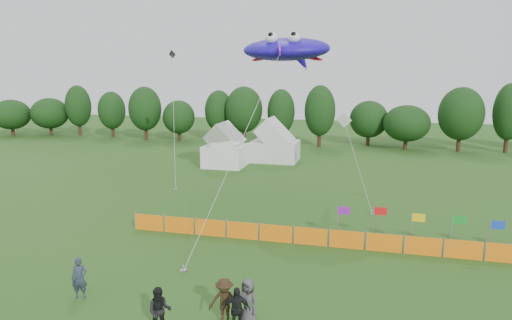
% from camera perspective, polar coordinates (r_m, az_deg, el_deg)
% --- Properties ---
extents(ground, '(160.00, 160.00, 0.00)m').
position_cam_1_polar(ground, '(19.61, -4.55, -18.40)').
color(ground, '#234C16').
rests_on(ground, ground).
extents(treeline, '(104.57, 8.78, 8.36)m').
position_cam_1_polar(treeline, '(61.48, 10.49, 5.53)').
color(treeline, '#382314').
rests_on(treeline, ground).
extents(tent_left, '(4.17, 4.17, 3.68)m').
position_cam_1_polar(tent_left, '(47.69, -3.85, 1.41)').
color(tent_left, white).
rests_on(tent_left, ground).
extents(tent_right, '(5.17, 4.13, 3.65)m').
position_cam_1_polar(tent_right, '(50.51, 2.39, 1.93)').
color(tent_right, silver).
rests_on(tent_right, ground).
extents(barrier_fence, '(21.90, 0.06, 1.00)m').
position_cam_1_polar(barrier_fence, '(26.27, 6.83, -9.48)').
color(barrier_fence, orange).
rests_on(barrier_fence, ground).
extents(flag_row, '(10.73, 0.75, 2.21)m').
position_cam_1_polar(flag_row, '(26.72, 21.23, -7.70)').
color(flag_row, gray).
rests_on(flag_row, ground).
extents(spectator_a, '(0.76, 0.61, 1.81)m').
position_cam_1_polar(spectator_a, '(21.58, -21.21, -13.60)').
color(spectator_a, '#293145').
rests_on(spectator_a, ground).
extents(spectator_b, '(1.07, 0.96, 1.82)m').
position_cam_1_polar(spectator_b, '(18.09, -11.95, -17.99)').
color(spectator_b, black).
rests_on(spectator_b, ground).
extents(spectator_c, '(1.30, 0.84, 1.89)m').
position_cam_1_polar(spectator_c, '(18.31, -3.96, -17.26)').
color(spectator_c, black).
rests_on(spectator_c, ground).
extents(spectator_d, '(1.12, 0.70, 1.78)m').
position_cam_1_polar(spectator_d, '(17.87, -2.46, -18.20)').
color(spectator_d, black).
rests_on(spectator_d, ground).
extents(spectator_e, '(1.10, 0.93, 1.90)m').
position_cam_1_polar(spectator_e, '(18.23, -1.00, -17.35)').
color(spectator_e, '#434246').
rests_on(spectator_e, ground).
extents(stingray_kite, '(6.70, 22.17, 12.42)m').
position_cam_1_polar(stingray_kite, '(34.07, 4.01, 13.57)').
color(stingray_kite, '#260ED2').
rests_on(stingray_kite, ground).
extents(small_kite_white, '(3.57, 9.95, 6.26)m').
position_cam_1_polar(small_kite_white, '(38.95, 11.60, 2.71)').
color(small_kite_white, white).
rests_on(small_kite_white, ground).
extents(small_kite_dark, '(5.87, 12.12, 12.06)m').
position_cam_1_polar(small_kite_dark, '(45.32, -10.29, 7.13)').
color(small_kite_dark, black).
rests_on(small_kite_dark, ground).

